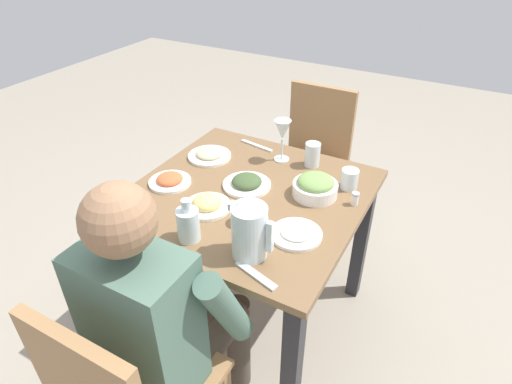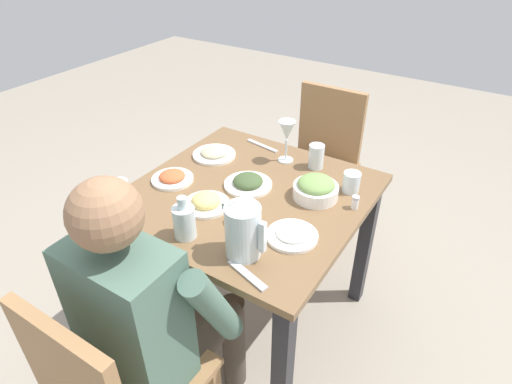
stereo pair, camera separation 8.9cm
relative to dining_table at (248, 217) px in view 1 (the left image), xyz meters
name	(u,v)px [view 1 (the left image)]	position (x,y,z in m)	size (l,w,h in m)	color
ground_plane	(249,315)	(0.00, 0.00, -0.62)	(8.00, 8.00, 0.00)	gray
dining_table	(248,217)	(0.00, 0.00, 0.00)	(0.92, 0.92, 0.74)	brown
chair_far	(312,156)	(-0.03, 0.82, -0.11)	(0.40, 0.40, 0.90)	#997047
diner_near	(165,316)	(0.05, -0.61, 0.04)	(0.48, 0.53, 1.19)	#4C6B5B
water_pitcher	(250,232)	(0.19, -0.31, 0.22)	(0.16, 0.12, 0.19)	silver
salad_bowl	(315,186)	(0.25, 0.12, 0.16)	(0.18, 0.18, 0.09)	white
plate_fries	(207,204)	(-0.09, -0.16, 0.14)	(0.18, 0.18, 0.06)	white
plate_beans	(209,155)	(-0.30, 0.18, 0.14)	(0.20, 0.20, 0.04)	white
plate_yoghurt	(296,233)	(0.29, -0.15, 0.14)	(0.18, 0.18, 0.04)	white
plate_rice_curry	(170,180)	(-0.32, -0.09, 0.14)	(0.18, 0.18, 0.04)	white
plate_dolmas	(247,183)	(-0.03, 0.04, 0.14)	(0.20, 0.20, 0.05)	white
water_glass_far_left	(249,213)	(0.10, -0.17, 0.17)	(0.07, 0.07, 0.09)	silver
water_glass_near_left	(119,197)	(-0.38, -0.32, 0.17)	(0.07, 0.07, 0.10)	silver
water_glass_by_pitcher	(349,179)	(0.35, 0.24, 0.16)	(0.07, 0.07, 0.09)	silver
water_glass_far_right	(312,155)	(0.14, 0.34, 0.18)	(0.07, 0.07, 0.11)	silver
wine_glass	(282,132)	(0.00, 0.32, 0.26)	(0.08, 0.08, 0.20)	silver
oil_carafe	(188,226)	(-0.04, -0.35, 0.18)	(0.08, 0.08, 0.16)	silver
salt_shaker	(355,199)	(0.41, 0.13, 0.15)	(0.03, 0.03, 0.05)	white
fork_near	(256,275)	(0.26, -0.40, 0.13)	(0.17, 0.03, 0.01)	silver
knife_near	(257,146)	(-0.16, 0.38, 0.13)	(0.18, 0.02, 0.01)	silver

